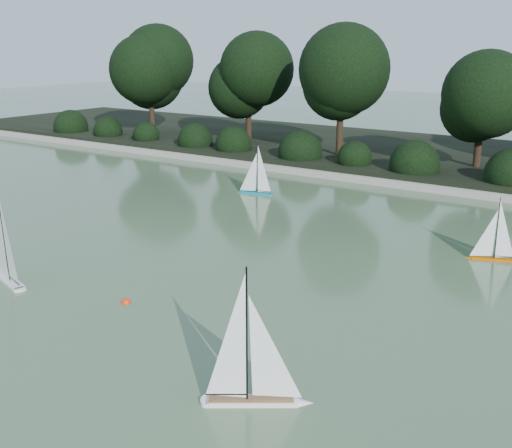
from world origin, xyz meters
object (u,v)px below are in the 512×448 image
object	(u,v)px
sailboat_white_a	(6,265)
sailboat_teal	(253,185)
sailboat_white_b	(260,382)
race_buoy	(126,303)
sailboat_orange	(489,250)

from	to	relation	value
sailboat_white_a	sailboat_teal	bearing A→B (deg)	91.54
sailboat_white_b	race_buoy	bearing A→B (deg)	160.31
sailboat_teal	race_buoy	distance (m)	7.13
sailboat_orange	sailboat_teal	distance (m)	6.46
sailboat_orange	sailboat_teal	size ratio (longest dim) A/B	0.87
sailboat_teal	sailboat_orange	bearing A→B (deg)	-16.00
sailboat_orange	sailboat_teal	xyz separation A→B (m)	(-6.21, 1.78, 0.03)
sailboat_orange	sailboat_white_a	bearing A→B (deg)	-138.37
sailboat_white_a	sailboat_white_b	bearing A→B (deg)	-7.39
sailboat_white_b	sailboat_orange	size ratio (longest dim) A/B	1.39
sailboat_white_a	sailboat_orange	bearing A→B (deg)	41.63
sailboat_white_a	race_buoy	bearing A→B (deg)	10.81
sailboat_white_b	race_buoy	distance (m)	3.31
sailboat_white_a	race_buoy	world-z (taller)	sailboat_white_a
sailboat_white_a	race_buoy	size ratio (longest dim) A/B	11.55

